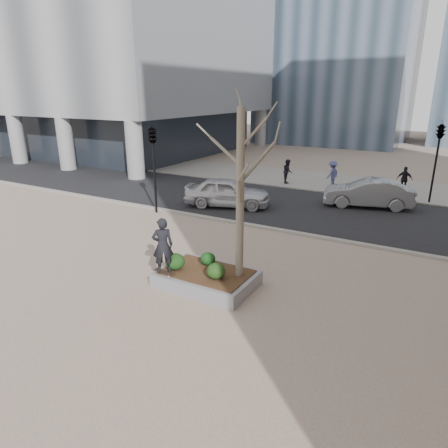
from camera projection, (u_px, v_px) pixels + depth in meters
The scene contains 18 objects.
ground at pixel (181, 278), 13.20m from camera, with size 120.00×120.00×0.00m, color gray.
street at pixel (289, 206), 21.45m from camera, with size 60.00×8.00×0.02m, color black.
far_sidewalk at pixel (326, 182), 27.23m from camera, with size 60.00×6.00×0.02m, color gray.
planter at pixel (207, 279), 12.66m from camera, with size 3.00×2.00×0.45m, color gray.
planter_mulch at pixel (207, 272), 12.58m from camera, with size 2.70×1.70×0.04m, color #382314.
sycamore_tree at pixel (240, 169), 11.31m from camera, with size 2.80×2.80×6.60m, color gray, non-canonical shape.
shrub_left at pixel (175, 262), 12.63m from camera, with size 0.62×0.62×0.53m, color #143410.
shrub_middle at pixel (208, 259), 12.98m from camera, with size 0.49×0.49×0.42m, color black.
shrub_right at pixel (216, 271), 12.03m from camera, with size 0.57×0.57×0.48m, color #173912.
skateboard at pixel (164, 273), 12.47m from camera, with size 0.78×0.20×0.07m, color black, non-canonical shape.
skateboarder at pixel (163, 245), 12.18m from camera, with size 0.64×0.42×1.76m, color black.
police_car at pixel (227, 192), 21.19m from camera, with size 1.81×4.51×1.54m, color silver.
car_silver at pixel (368, 193), 21.11m from camera, with size 1.58×4.53×1.49m, color gray.
pedestrian_a at pixel (288, 171), 26.63m from camera, with size 0.77×0.60×1.59m, color black.
pedestrian_b at pixel (332, 174), 25.65m from camera, with size 1.07×0.61×1.65m, color #454A7D.
pedestrian_c at pixel (405, 179), 24.30m from camera, with size 0.90×0.38×1.54m, color black.
traffic_light_near at pixel (154, 169), 19.68m from camera, with size 0.60×2.48×4.50m, color black, non-canonical shape.
traffic_light_far at pixel (436, 162), 21.50m from camera, with size 0.60×2.48×4.50m, color black, non-canonical shape.
Camera 1 is at (7.12, -9.70, 5.88)m, focal length 32.00 mm.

